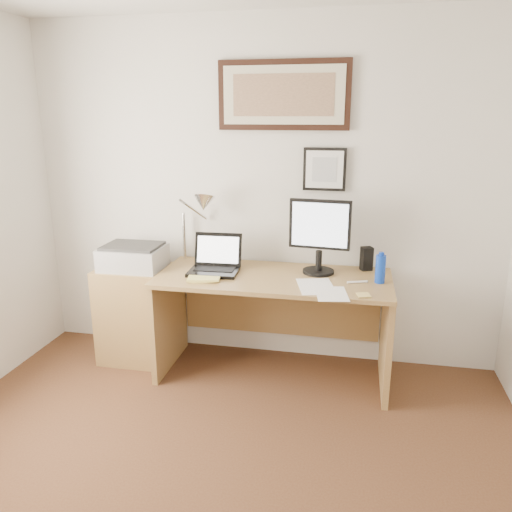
% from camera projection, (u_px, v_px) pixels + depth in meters
% --- Properties ---
extents(wall_back, '(3.50, 0.02, 2.50)m').
position_uv_depth(wall_back, '(262.00, 195.00, 3.67)').
color(wall_back, silver).
rests_on(wall_back, ground).
extents(side_cabinet, '(0.50, 0.40, 0.73)m').
position_uv_depth(side_cabinet, '(135.00, 314.00, 3.79)').
color(side_cabinet, olive).
rests_on(side_cabinet, floor).
extents(water_bottle, '(0.07, 0.07, 0.19)m').
position_uv_depth(water_bottle, '(380.00, 269.00, 3.27)').
color(water_bottle, '#0E37B7').
rests_on(water_bottle, desk).
extents(bottle_cap, '(0.03, 0.03, 0.02)m').
position_uv_depth(bottle_cap, '(381.00, 254.00, 3.25)').
color(bottle_cap, '#0E37B7').
rests_on(bottle_cap, water_bottle).
extents(speaker, '(0.10, 0.09, 0.17)m').
position_uv_depth(speaker, '(366.00, 259.00, 3.54)').
color(speaker, black).
rests_on(speaker, desk).
extents(paper_sheet_a, '(0.30, 0.36, 0.00)m').
position_uv_depth(paper_sheet_a, '(316.00, 286.00, 3.22)').
color(paper_sheet_a, white).
rests_on(paper_sheet_a, desk).
extents(paper_sheet_b, '(0.23, 0.30, 0.00)m').
position_uv_depth(paper_sheet_b, '(332.00, 294.00, 3.08)').
color(paper_sheet_b, white).
rests_on(paper_sheet_b, desk).
extents(sticky_pad, '(0.09, 0.09, 0.01)m').
position_uv_depth(sticky_pad, '(364.00, 295.00, 3.05)').
color(sticky_pad, '#DDC169').
rests_on(sticky_pad, desk).
extents(marker_pen, '(0.14, 0.06, 0.02)m').
position_uv_depth(marker_pen, '(357.00, 282.00, 3.28)').
color(marker_pen, white).
rests_on(marker_pen, desk).
extents(book, '(0.26, 0.33, 0.02)m').
position_uv_depth(book, '(190.00, 275.00, 3.42)').
color(book, '#E8DB6D').
rests_on(book, desk).
extents(desk, '(1.60, 0.70, 0.75)m').
position_uv_depth(desk, '(275.00, 304.00, 3.58)').
color(desk, olive).
rests_on(desk, floor).
extents(laptop, '(0.35, 0.31, 0.26)m').
position_uv_depth(laptop, '(215.00, 264.00, 3.52)').
color(laptop, black).
rests_on(laptop, desk).
extents(lcd_monitor, '(0.42, 0.22, 0.52)m').
position_uv_depth(lcd_monitor, '(320.00, 233.00, 3.42)').
color(lcd_monitor, black).
rests_on(lcd_monitor, desk).
extents(printer, '(0.44, 0.34, 0.18)m').
position_uv_depth(printer, '(133.00, 257.00, 3.65)').
color(printer, '#A4A4A7').
rests_on(printer, side_cabinet).
extents(desk_lamp, '(0.29, 0.27, 0.53)m').
position_uv_depth(desk_lamp, '(202.00, 206.00, 3.59)').
color(desk_lamp, silver).
rests_on(desk_lamp, desk).
extents(picture_large, '(0.92, 0.04, 0.47)m').
position_uv_depth(picture_large, '(283.00, 95.00, 3.43)').
color(picture_large, black).
rests_on(picture_large, wall_back).
extents(picture_small, '(0.30, 0.03, 0.30)m').
position_uv_depth(picture_small, '(325.00, 169.00, 3.51)').
color(picture_small, black).
rests_on(picture_small, wall_back).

